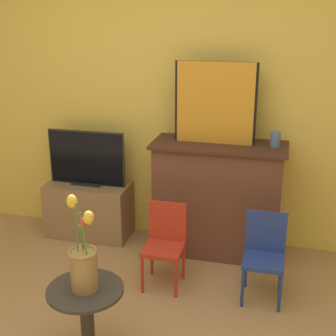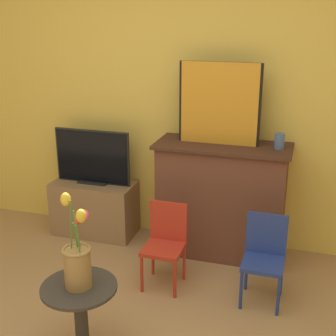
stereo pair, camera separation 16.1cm
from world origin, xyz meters
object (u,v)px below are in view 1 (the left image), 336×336
Objects in this scene: tv_monitor at (86,159)px; chair_blue at (264,251)px; chair_red at (165,240)px; vase_tulips at (84,263)px; painting at (215,103)px.

tv_monitor is 1.11× the size of chair_blue.
chair_red and chair_blue have the same top height.
chair_blue is at bearing -20.76° from tv_monitor.
chair_red is 1.00m from vase_tulips.
tv_monitor is (-1.14, 0.01, -0.56)m from painting.
painting is at bearing 72.36° from vase_tulips.
painting is 1.27m from tv_monitor.
painting reaches higher than tv_monitor.
painting is 1.03× the size of chair_red.
painting is at bearing 128.49° from chair_blue.
painting reaches higher than vase_tulips.
chair_blue is 1.12× the size of vase_tulips.
painting is 0.93× the size of tv_monitor.
painting is at bearing -0.66° from tv_monitor.
vase_tulips is at bearing -107.64° from painting.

